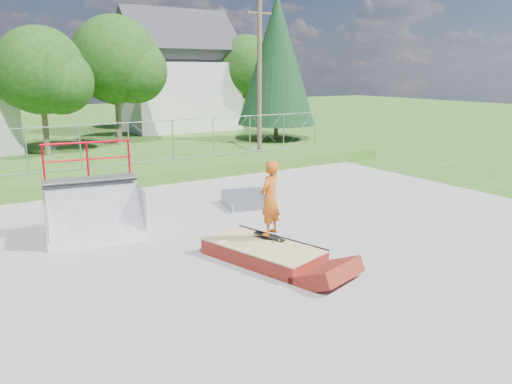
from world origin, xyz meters
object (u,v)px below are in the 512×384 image
at_px(skater, 270,201).
at_px(flat_bank_ramp, 247,200).
at_px(grind_box, 263,253).
at_px(quarter_pipe, 93,193).

bearing_deg(skater, flat_bank_ramp, -141.35).
bearing_deg(flat_bank_ramp, grind_box, -102.06).
xyz_separation_m(grind_box, quarter_pipe, (-2.86, 3.87, 1.02)).
relative_size(grind_box, skater, 1.73).
bearing_deg(quarter_pipe, flat_bank_ramp, 14.64).
xyz_separation_m(grind_box, skater, (0.36, 0.25, 1.15)).
distance_m(grind_box, quarter_pipe, 4.92).
xyz_separation_m(quarter_pipe, skater, (3.22, -3.62, 0.13)).
xyz_separation_m(flat_bank_ramp, skater, (-1.85, -4.13, 1.15)).
height_order(quarter_pipe, skater, quarter_pipe).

